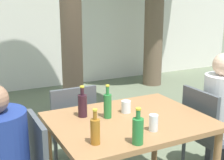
{
  "coord_description": "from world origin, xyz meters",
  "views": [
    {
      "loc": [
        -1.17,
        -2.0,
        1.67
      ],
      "look_at": [
        0.0,
        0.3,
        1.0
      ],
      "focal_mm": 50.0,
      "sensor_mm": 36.0,
      "label": 1
    }
  ],
  "objects_px": {
    "wine_bottle_0": "(83,105)",
    "green_bottle_2": "(138,130)",
    "dining_table_front": "(129,129)",
    "amber_bottle_1": "(95,131)",
    "drinking_glass_1": "(126,107)",
    "green_bottle_3": "(108,105)",
    "drinking_glass_0": "(153,123)",
    "patio_chair_2": "(71,124)",
    "patio_chair_1": "(207,129)"
  },
  "relations": [
    {
      "from": "drinking_glass_1",
      "to": "dining_table_front",
      "type": "bearing_deg",
      "value": -109.82
    },
    {
      "from": "amber_bottle_1",
      "to": "drinking_glass_1",
      "type": "bearing_deg",
      "value": 42.02
    },
    {
      "from": "amber_bottle_1",
      "to": "drinking_glass_0",
      "type": "height_order",
      "value": "amber_bottle_1"
    },
    {
      "from": "wine_bottle_0",
      "to": "drinking_glass_1",
      "type": "bearing_deg",
      "value": -11.89
    },
    {
      "from": "patio_chair_1",
      "to": "amber_bottle_1",
      "type": "distance_m",
      "value": 1.34
    },
    {
      "from": "wine_bottle_0",
      "to": "drinking_glass_1",
      "type": "distance_m",
      "value": 0.37
    },
    {
      "from": "patio_chair_2",
      "to": "green_bottle_3",
      "type": "bearing_deg",
      "value": 99.89
    },
    {
      "from": "dining_table_front",
      "to": "drinking_glass_1",
      "type": "relative_size",
      "value": 12.12
    },
    {
      "from": "wine_bottle_0",
      "to": "green_bottle_2",
      "type": "relative_size",
      "value": 1.03
    },
    {
      "from": "drinking_glass_1",
      "to": "patio_chair_1",
      "type": "bearing_deg",
      "value": -10.21
    },
    {
      "from": "drinking_glass_1",
      "to": "amber_bottle_1",
      "type": "bearing_deg",
      "value": -137.98
    },
    {
      "from": "wine_bottle_0",
      "to": "drinking_glass_1",
      "type": "relative_size",
      "value": 2.54
    },
    {
      "from": "dining_table_front",
      "to": "green_bottle_3",
      "type": "height_order",
      "value": "green_bottle_3"
    },
    {
      "from": "patio_chair_1",
      "to": "drinking_glass_1",
      "type": "bearing_deg",
      "value": 79.79
    },
    {
      "from": "wine_bottle_0",
      "to": "green_bottle_2",
      "type": "height_order",
      "value": "wine_bottle_0"
    },
    {
      "from": "dining_table_front",
      "to": "amber_bottle_1",
      "type": "height_order",
      "value": "amber_bottle_1"
    },
    {
      "from": "green_bottle_2",
      "to": "dining_table_front",
      "type": "bearing_deg",
      "value": 67.22
    },
    {
      "from": "patio_chair_2",
      "to": "wine_bottle_0",
      "type": "distance_m",
      "value": 0.61
    },
    {
      "from": "green_bottle_2",
      "to": "green_bottle_3",
      "type": "height_order",
      "value": "green_bottle_3"
    },
    {
      "from": "amber_bottle_1",
      "to": "green_bottle_2",
      "type": "relative_size",
      "value": 0.97
    },
    {
      "from": "patio_chair_2",
      "to": "green_bottle_3",
      "type": "height_order",
      "value": "green_bottle_3"
    },
    {
      "from": "patio_chair_2",
      "to": "wine_bottle_0",
      "type": "bearing_deg",
      "value": 82.7
    },
    {
      "from": "patio_chair_1",
      "to": "drinking_glass_0",
      "type": "xyz_separation_m",
      "value": [
        -0.8,
        -0.27,
        0.31
      ]
    },
    {
      "from": "wine_bottle_0",
      "to": "green_bottle_2",
      "type": "bearing_deg",
      "value": -77.52
    },
    {
      "from": "green_bottle_3",
      "to": "drinking_glass_0",
      "type": "bearing_deg",
      "value": -64.37
    },
    {
      "from": "amber_bottle_1",
      "to": "green_bottle_3",
      "type": "height_order",
      "value": "green_bottle_3"
    },
    {
      "from": "patio_chair_1",
      "to": "amber_bottle_1",
      "type": "xyz_separation_m",
      "value": [
        -1.26,
        -0.28,
        0.35
      ]
    },
    {
      "from": "green_bottle_2",
      "to": "drinking_glass_0",
      "type": "bearing_deg",
      "value": 31.5
    },
    {
      "from": "dining_table_front",
      "to": "drinking_glass_1",
      "type": "height_order",
      "value": "drinking_glass_1"
    },
    {
      "from": "green_bottle_2",
      "to": "amber_bottle_1",
      "type": "bearing_deg",
      "value": 153.31
    },
    {
      "from": "dining_table_front",
      "to": "green_bottle_3",
      "type": "bearing_deg",
      "value": 143.37
    },
    {
      "from": "amber_bottle_1",
      "to": "drinking_glass_1",
      "type": "relative_size",
      "value": 2.39
    },
    {
      "from": "dining_table_front",
      "to": "patio_chair_2",
      "type": "relative_size",
      "value": 1.38
    },
    {
      "from": "wine_bottle_0",
      "to": "patio_chair_1",
      "type": "bearing_deg",
      "value": -10.74
    },
    {
      "from": "amber_bottle_1",
      "to": "drinking_glass_1",
      "type": "distance_m",
      "value": 0.63
    },
    {
      "from": "amber_bottle_1",
      "to": "patio_chair_1",
      "type": "bearing_deg",
      "value": 12.5
    },
    {
      "from": "wine_bottle_0",
      "to": "drinking_glass_1",
      "type": "xyz_separation_m",
      "value": [
        0.36,
        -0.08,
        -0.05
      ]
    },
    {
      "from": "green_bottle_2",
      "to": "drinking_glass_0",
      "type": "height_order",
      "value": "green_bottle_2"
    },
    {
      "from": "green_bottle_3",
      "to": "patio_chair_2",
      "type": "bearing_deg",
      "value": 99.89
    },
    {
      "from": "amber_bottle_1",
      "to": "wine_bottle_0",
      "type": "bearing_deg",
      "value": 77.56
    },
    {
      "from": "amber_bottle_1",
      "to": "green_bottle_3",
      "type": "relative_size",
      "value": 0.89
    },
    {
      "from": "green_bottle_2",
      "to": "drinking_glass_1",
      "type": "xyz_separation_m",
      "value": [
        0.22,
        0.55,
        -0.05
      ]
    },
    {
      "from": "drinking_glass_0",
      "to": "amber_bottle_1",
      "type": "bearing_deg",
      "value": -179.34
    },
    {
      "from": "patio_chair_1",
      "to": "amber_bottle_1",
      "type": "bearing_deg",
      "value": 102.5
    },
    {
      "from": "green_bottle_3",
      "to": "drinking_glass_0",
      "type": "relative_size",
      "value": 2.26
    },
    {
      "from": "dining_table_front",
      "to": "amber_bottle_1",
      "type": "distance_m",
      "value": 0.53
    },
    {
      "from": "dining_table_front",
      "to": "drinking_glass_0",
      "type": "bearing_deg",
      "value": -81.29
    },
    {
      "from": "patio_chair_2",
      "to": "green_bottle_2",
      "type": "xyz_separation_m",
      "value": [
        0.07,
        -1.11,
        0.35
      ]
    },
    {
      "from": "dining_table_front",
      "to": "patio_chair_2",
      "type": "distance_m",
      "value": 0.77
    },
    {
      "from": "green_bottle_3",
      "to": "amber_bottle_1",
      "type": "bearing_deg",
      "value": -125.96
    }
  ]
}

